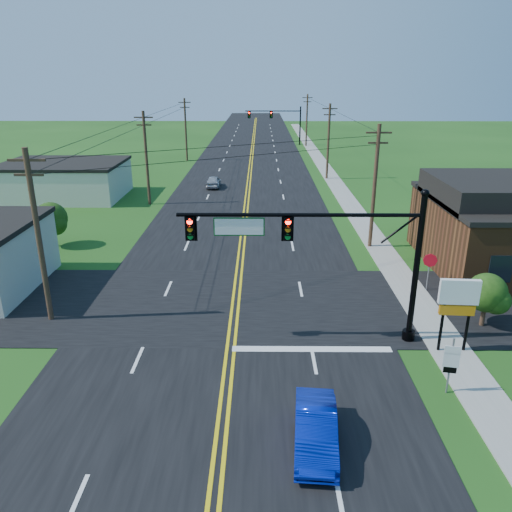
{
  "coord_description": "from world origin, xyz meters",
  "views": [
    {
      "loc": [
        1.55,
        -13.56,
        12.2
      ],
      "look_at": [
        1.35,
        10.0,
        3.61
      ],
      "focal_mm": 35.0,
      "sensor_mm": 36.0,
      "label": 1
    }
  ],
  "objects_px": {
    "signal_mast_far": "(276,119)",
    "blue_car": "(316,430)",
    "signal_mast_main": "(321,248)",
    "route_sign": "(451,362)",
    "stop_sign": "(430,264)"
  },
  "relations": [
    {
      "from": "signal_mast_main",
      "to": "route_sign",
      "type": "relative_size",
      "value": 4.52
    },
    {
      "from": "stop_sign",
      "to": "signal_mast_main",
      "type": "bearing_deg",
      "value": -127.4
    },
    {
      "from": "signal_mast_far",
      "to": "stop_sign",
      "type": "relative_size",
      "value": 4.7
    },
    {
      "from": "signal_mast_far",
      "to": "stop_sign",
      "type": "distance_m",
      "value": 66.46
    },
    {
      "from": "route_sign",
      "to": "stop_sign",
      "type": "relative_size",
      "value": 1.07
    },
    {
      "from": "signal_mast_far",
      "to": "route_sign",
      "type": "bearing_deg",
      "value": -86.46
    },
    {
      "from": "signal_mast_far",
      "to": "blue_car",
      "type": "distance_m",
      "value": 79.55
    },
    {
      "from": "signal_mast_far",
      "to": "blue_car",
      "type": "bearing_deg",
      "value": -90.69
    },
    {
      "from": "signal_mast_main",
      "to": "route_sign",
      "type": "bearing_deg",
      "value": -41.8
    },
    {
      "from": "signal_mast_main",
      "to": "stop_sign",
      "type": "bearing_deg",
      "value": 39.63
    },
    {
      "from": "route_sign",
      "to": "signal_mast_far",
      "type": "bearing_deg",
      "value": 104.29
    },
    {
      "from": "blue_car",
      "to": "route_sign",
      "type": "relative_size",
      "value": 1.63
    },
    {
      "from": "signal_mast_main",
      "to": "stop_sign",
      "type": "height_order",
      "value": "signal_mast_main"
    },
    {
      "from": "signal_mast_far",
      "to": "stop_sign",
      "type": "xyz_separation_m",
      "value": [
        7.13,
        -66.01,
        -2.86
      ]
    },
    {
      "from": "signal_mast_main",
      "to": "signal_mast_far",
      "type": "bearing_deg",
      "value": 89.92
    }
  ]
}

